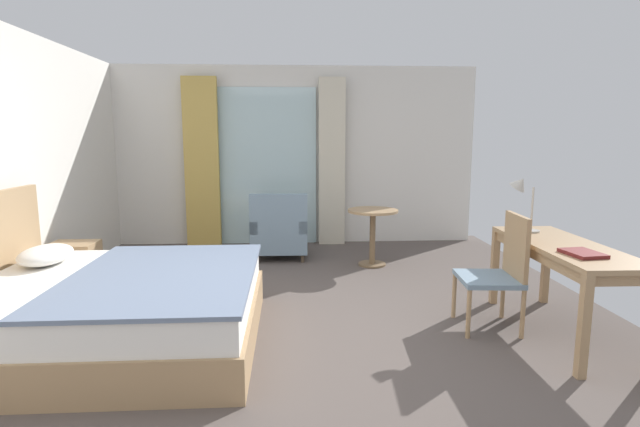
{
  "coord_description": "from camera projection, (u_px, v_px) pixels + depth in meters",
  "views": [
    {
      "loc": [
        -0.03,
        -3.47,
        1.56
      ],
      "look_at": [
        0.21,
        0.61,
        0.91
      ],
      "focal_mm": 27.46,
      "sensor_mm": 36.0,
      "label": 1
    }
  ],
  "objects": [
    {
      "name": "desk_lamp",
      "position": [
        522.0,
        191.0,
        4.27
      ],
      "size": [
        0.26,
        0.23,
        0.52
      ],
      "color": "#B7B2A8",
      "rests_on": "writing_desk"
    },
    {
      "name": "round_cafe_table",
      "position": [
        373.0,
        225.0,
        5.87
      ],
      "size": [
        0.6,
        0.6,
        0.68
      ],
      "color": "tan",
      "rests_on": "ground"
    },
    {
      "name": "curtain_panel_right",
      "position": [
        332.0,
        162.0,
        6.95
      ],
      "size": [
        0.37,
        0.1,
        2.36
      ],
      "primitive_type": "cube",
      "color": "beige",
      "rests_on": "ground"
    },
    {
      "name": "desk_chair",
      "position": [
        500.0,
        267.0,
        3.94
      ],
      "size": [
        0.49,
        0.51,
        0.94
      ],
      "color": "gray",
      "rests_on": "ground"
    },
    {
      "name": "bed",
      "position": [
        111.0,
        307.0,
        3.66
      ],
      "size": [
        2.09,
        1.91,
        1.12
      ],
      "color": "tan",
      "rests_on": "ground"
    },
    {
      "name": "wall_back",
      "position": [
        293.0,
        156.0,
        7.08
      ],
      "size": [
        5.24,
        0.12,
        2.53
      ],
      "primitive_type": "cube",
      "color": "silver",
      "rests_on": "ground"
    },
    {
      "name": "balcony_glass_door",
      "position": [
        268.0,
        167.0,
        7.0
      ],
      "size": [
        1.39,
        0.02,
        2.23
      ],
      "primitive_type": "cube",
      "color": "silver",
      "rests_on": "ground"
    },
    {
      "name": "nightstand",
      "position": [
        74.0,
        267.0,
        4.91
      ],
      "size": [
        0.44,
        0.38,
        0.5
      ],
      "color": "tan",
      "rests_on": "ground"
    },
    {
      "name": "armchair_by_window",
      "position": [
        279.0,
        232.0,
        6.24
      ],
      "size": [
        0.72,
        0.7,
        0.85
      ],
      "color": "gray",
      "rests_on": "ground"
    },
    {
      "name": "closed_book",
      "position": [
        583.0,
        253.0,
        3.43
      ],
      "size": [
        0.24,
        0.3,
        0.03
      ],
      "primitive_type": "cube",
      "rotation": [
        0.0,
        0.0,
        0.12
      ],
      "color": "maroon",
      "rests_on": "writing_desk"
    },
    {
      "name": "ground",
      "position": [
        297.0,
        352.0,
        3.68
      ],
      "size": [
        5.64,
        7.84,
        0.1
      ],
      "primitive_type": "cube",
      "color": "#564C47"
    },
    {
      "name": "curtain_panel_left",
      "position": [
        202.0,
        163.0,
        6.84
      ],
      "size": [
        0.47,
        0.1,
        2.36
      ],
      "primitive_type": "cube",
      "color": "tan",
      "rests_on": "ground"
    },
    {
      "name": "writing_desk",
      "position": [
        564.0,
        255.0,
        3.81
      ],
      "size": [
        0.57,
        1.51,
        0.73
      ],
      "color": "tan",
      "rests_on": "ground"
    }
  ]
}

